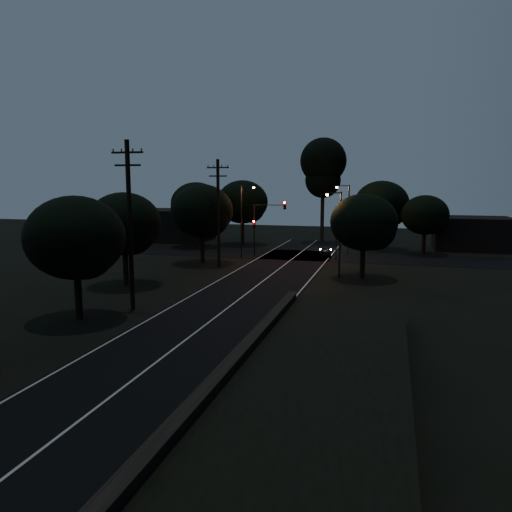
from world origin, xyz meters
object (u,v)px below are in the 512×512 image
Objects in this scene: utility_pole_far at (218,212)px; signal_right at (336,233)px; car at (325,251)px; signal_left at (254,231)px; tall_pine at (323,167)px; streetlight_b at (347,215)px; streetlight_a at (243,216)px; streetlight_c at (338,228)px; utility_pole_mid at (130,223)px; signal_mast at (269,218)px.

signal_right is (10.60, 7.99, -2.65)m from utility_pole_far.
utility_pole_far is 3.34× the size of car.
signal_left is (1.40, 7.99, -2.65)m from utility_pole_far.
streetlight_b is (4.31, -11.00, -5.66)m from tall_pine.
streetlight_a is 1.07× the size of streetlight_c.
streetlight_b is 1.07× the size of streetlight_c.
signal_right is at bearing -76.51° from tall_pine.
signal_left is (1.40, 24.99, -2.90)m from utility_pole_mid.
tall_pine is at bearing 100.93° from streetlight_c.
utility_pole_far is 12.05m from streetlight_c.
signal_left is 14.52m from streetlight_c.
car is at bearing 25.87° from streetlight_a.
signal_left is 9.20m from signal_right.
streetlight_c is (11.83, 15.00, -1.39)m from utility_pole_mid.
streetlight_a reaches higher than signal_right.
tall_pine is at bearing 75.38° from signal_mast.
signal_mast is 0.78× the size of streetlight_a.
signal_right is 7.66m from signal_mast.
signal_left is at bearing 80.06° from utility_pole_far.
utility_pole_far is 0.73× the size of tall_pine.
signal_mast is at bearing 0.13° from signal_left.
signal_left is 1.30× the size of car.
utility_pole_mid reaches higher than streetlight_a.
streetlight_b is 2.54× the size of car.
utility_pole_mid is 25.22m from signal_mast.
utility_pole_mid reaches higher than signal_mast.
streetlight_c reaches higher than signal_mast.
utility_pole_mid reaches higher than utility_pole_far.
streetlight_a reaches higher than car.
utility_pole_far is at bearing 40.73° from car.
tall_pine is 4.54× the size of car.
utility_pole_mid is 1.05× the size of utility_pole_far.
streetlight_a is (0.69, 6.00, -0.85)m from utility_pole_far.
streetlight_a is at bearing -110.36° from tall_pine.
car is at bearing 123.23° from signal_right.
utility_pole_mid is 1.38× the size of streetlight_b.
streetlight_c reaches higher than car.
tall_pine is 16.62m from signal_mast.
signal_mast is (-3.91, -15.01, -5.96)m from tall_pine.
tall_pine reaches higher than signal_right.
signal_right is at bearing 11.34° from streetlight_a.
streetlight_a is at bearing -150.52° from streetlight_b.
tall_pine is at bearing 73.07° from utility_pole_far.
streetlight_a is (-6.31, -17.00, -5.66)m from tall_pine.
utility_pole_mid is 19.15m from streetlight_c.
signal_left is 0.51× the size of streetlight_b.
signal_right is 4.45m from streetlight_b.
signal_left is 8.41m from car.
streetlight_c reaches higher than signal_left.
signal_right is 0.51× the size of streetlight_a.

